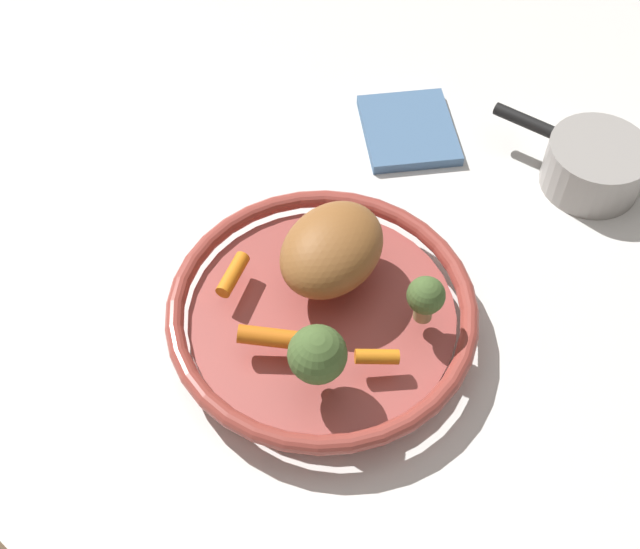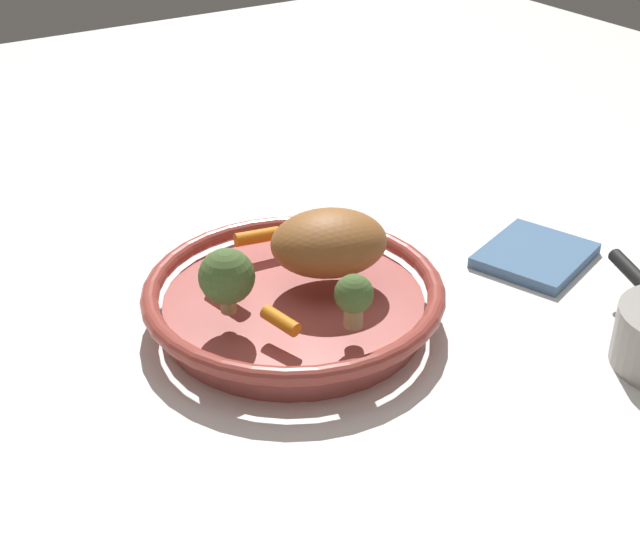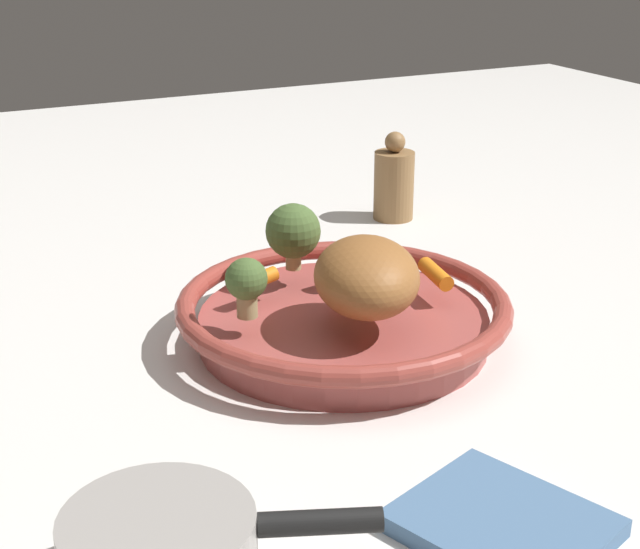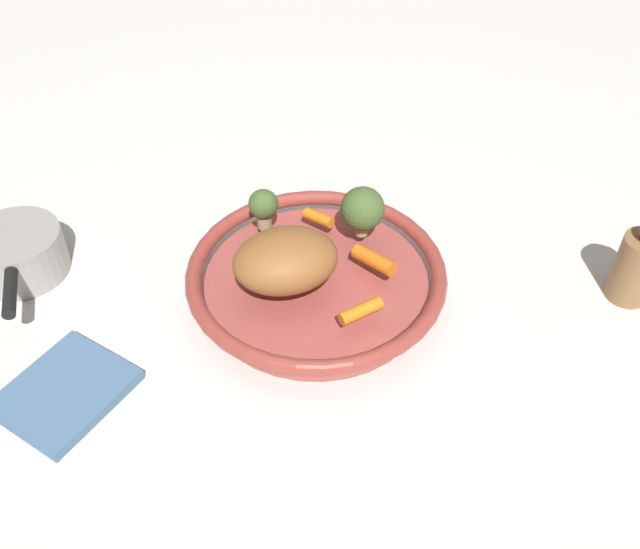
# 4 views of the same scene
# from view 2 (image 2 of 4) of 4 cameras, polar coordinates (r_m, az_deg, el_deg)

# --- Properties ---
(ground_plane) EXTENTS (2.58, 2.58, 0.00)m
(ground_plane) POSITION_cam_2_polar(r_m,az_deg,el_deg) (0.97, -1.70, -3.07)
(ground_plane) COLOR silver
(serving_bowl) EXTENTS (0.33, 0.33, 0.05)m
(serving_bowl) POSITION_cam_2_polar(r_m,az_deg,el_deg) (0.96, -1.73, -1.71)
(serving_bowl) COLOR #A84C47
(serving_bowl) RESTS_ON ground_plane
(roast_chicken_piece) EXTENTS (0.16, 0.14, 0.07)m
(roast_chicken_piece) POSITION_cam_2_polar(r_m,az_deg,el_deg) (0.94, 0.75, 1.97)
(roast_chicken_piece) COLOR #955C2D
(roast_chicken_piece) RESTS_ON serving_bowl
(baby_carrot_left) EXTENTS (0.03, 0.05, 0.02)m
(baby_carrot_left) POSITION_cam_2_polar(r_m,az_deg,el_deg) (0.87, -2.60, -3.04)
(baby_carrot_left) COLOR orange
(baby_carrot_left) RESTS_ON serving_bowl
(baby_carrot_back) EXTENTS (0.06, 0.02, 0.02)m
(baby_carrot_back) POSITION_cam_2_polar(r_m,az_deg,el_deg) (1.02, -4.13, 2.49)
(baby_carrot_back) COLOR orange
(baby_carrot_back) RESTS_ON serving_bowl
(baby_carrot_center) EXTENTS (0.03, 0.06, 0.02)m
(baby_carrot_center) POSITION_cam_2_polar(r_m,az_deg,el_deg) (0.95, -6.11, 0.17)
(baby_carrot_center) COLOR orange
(baby_carrot_center) RESTS_ON serving_bowl
(broccoli_floret_mid) EXTENTS (0.04, 0.04, 0.06)m
(broccoli_floret_mid) POSITION_cam_2_polar(r_m,az_deg,el_deg) (0.86, 2.23, -1.44)
(broccoli_floret_mid) COLOR tan
(broccoli_floret_mid) RESTS_ON serving_bowl
(broccoli_floret_edge) EXTENTS (0.06, 0.06, 0.07)m
(broccoli_floret_edge) POSITION_cam_2_polar(r_m,az_deg,el_deg) (0.88, -6.12, -0.17)
(broccoli_floret_edge) COLOR tan
(broccoli_floret_edge) RESTS_ON serving_bowl
(dish_towel) EXTENTS (0.17, 0.16, 0.01)m
(dish_towel) POSITION_cam_2_polar(r_m,az_deg,el_deg) (1.12, 13.89, 1.22)
(dish_towel) COLOR #4C7099
(dish_towel) RESTS_ON ground_plane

